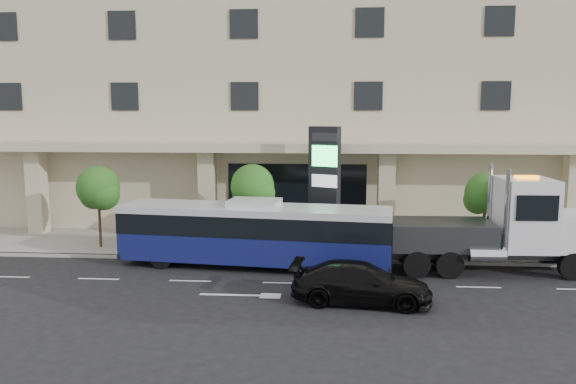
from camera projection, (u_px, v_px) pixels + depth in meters
The scene contains 11 objects.
ground at pixel (287, 273), 25.02m from camera, with size 120.00×120.00×0.00m, color black.
sidewalk at pixel (294, 245), 29.94m from camera, with size 120.00×6.00×0.15m, color gray.
curb at pixel (290, 260), 26.98m from camera, with size 120.00×0.30×0.15m, color gray.
convention_center at pixel (303, 70), 38.83m from camera, with size 60.00×17.60×20.00m.
tree_left at pixel (99, 191), 28.83m from camera, with size 2.27×2.20×4.22m.
tree_mid at pixel (253, 189), 28.24m from camera, with size 2.28×2.20×4.38m.
tree_right at pixel (486, 196), 27.45m from camera, with size 2.10×2.00×4.04m.
city_bus at pixel (255, 233), 25.79m from camera, with size 12.68×4.04×3.16m.
tow_truck at pixel (502, 229), 24.97m from camera, with size 10.46×2.83×4.76m.
black_sedan at pixel (361, 283), 21.02m from camera, with size 2.13×5.25×1.52m, color black.
signage_pylon at pixel (324, 187), 28.38m from camera, with size 1.64×1.15×6.26m.
Camera 1 is at (1.81, -24.18, 7.13)m, focal length 35.00 mm.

